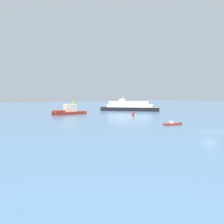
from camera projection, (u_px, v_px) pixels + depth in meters
ground_plane at (210, 131)px, 44.83m from camera, size 400.00×400.00×0.00m
fishing_skiff at (173, 124)px, 53.57m from camera, size 4.47×2.51×0.90m
white_riverboat at (130, 107)px, 100.88m from camera, size 20.37×20.78×6.65m
tugboat at (69, 111)px, 82.13m from camera, size 12.08×4.92×4.82m
channel_buoy_red at (133, 114)px, 75.20m from camera, size 0.70×0.70×1.90m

